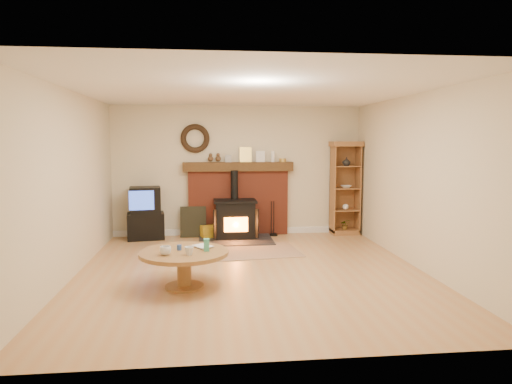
{
  "coord_description": "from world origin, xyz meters",
  "views": [
    {
      "loc": [
        -0.62,
        -6.45,
        1.88
      ],
      "look_at": [
        0.18,
        1.0,
        1.06
      ],
      "focal_mm": 32.0,
      "sensor_mm": 36.0,
      "label": 1
    }
  ],
  "objects": [
    {
      "name": "tv_unit",
      "position": [
        -1.82,
        2.47,
        0.49
      ],
      "size": [
        0.75,
        0.57,
        1.02
      ],
      "color": "black",
      "rests_on": "ground"
    },
    {
      "name": "wood_stove",
      "position": [
        -0.09,
        2.28,
        0.37
      ],
      "size": [
        1.4,
        1.0,
        1.32
      ],
      "color": "black",
      "rests_on": "ground"
    },
    {
      "name": "leaning_painting",
      "position": [
        -0.91,
        2.55,
        0.3
      ],
      "size": [
        0.51,
        0.14,
        0.61
      ],
      "primitive_type": "cube",
      "rotation": [
        -0.17,
        0.0,
        0.0
      ],
      "color": "black",
      "rests_on": "ground"
    },
    {
      "name": "coffee_table",
      "position": [
        -0.93,
        -0.64,
        0.39
      ],
      "size": [
        1.15,
        1.15,
        0.64
      ],
      "color": "brown",
      "rests_on": "ground"
    },
    {
      "name": "chimney_breast",
      "position": [
        0.0,
        2.67,
        0.8
      ],
      "size": [
        2.2,
        0.22,
        1.78
      ],
      "color": "brown",
      "rests_on": "ground"
    },
    {
      "name": "area_rug",
      "position": [
        0.13,
        1.2,
        0.01
      ],
      "size": [
        1.7,
        1.25,
        0.01
      ],
      "primitive_type": "cube",
      "rotation": [
        0.0,
        0.0,
        0.1
      ],
      "color": "brown",
      "rests_on": "ground"
    },
    {
      "name": "curio_cabinet",
      "position": [
        2.17,
        2.55,
        0.95
      ],
      "size": [
        0.61,
        0.44,
        1.89
      ],
      "color": "brown",
      "rests_on": "ground"
    },
    {
      "name": "room_shell",
      "position": [
        -0.02,
        0.09,
        1.72
      ],
      "size": [
        5.02,
        5.52,
        2.61
      ],
      "color": "beige",
      "rests_on": "ground"
    },
    {
      "name": "firelog_box",
      "position": [
        -0.55,
        2.4,
        0.12
      ],
      "size": [
        0.45,
        0.34,
        0.25
      ],
      "primitive_type": "cube",
      "rotation": [
        0.0,
        0.0,
        0.28
      ],
      "color": "yellow",
      "rests_on": "ground"
    },
    {
      "name": "ground",
      "position": [
        0.0,
        0.0,
        0.0
      ],
      "size": [
        5.5,
        5.5,
        0.0
      ],
      "primitive_type": "plane",
      "color": "#B9814D",
      "rests_on": "ground"
    },
    {
      "name": "fire_tools",
      "position": [
        0.69,
        2.5,
        0.11
      ],
      "size": [
        0.16,
        0.16,
        0.7
      ],
      "color": "black",
      "rests_on": "ground"
    }
  ]
}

